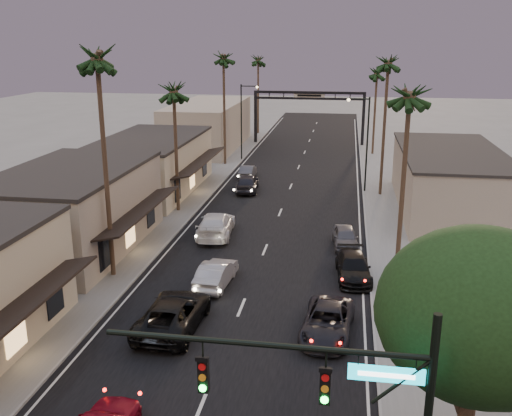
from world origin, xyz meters
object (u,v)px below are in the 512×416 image
(corner_tree, at_px, (481,321))
(oncoming_pickup, at_px, (173,313))
(streetlight_right, at_px, (365,137))
(palm_lb, at_px, (96,52))
(palm_ra, at_px, (410,89))
(arch, at_px, (309,104))
(traffic_signal, at_px, (351,404))
(oncoming_silver, at_px, (216,273))
(palm_ld, at_px, (223,55))
(palm_lc, at_px, (173,86))
(streetlight_left, at_px, (244,116))
(palm_rb, at_px, (389,59))
(curbside_black, at_px, (353,267))
(palm_far, at_px, (258,57))
(palm_rc, at_px, (377,70))
(curbside_near, at_px, (327,322))

(corner_tree, distance_m, oncoming_pickup, 16.05)
(streetlight_right, distance_m, oncoming_pickup, 30.79)
(palm_lb, xyz_separation_m, palm_ra, (17.20, 2.00, -1.94))
(corner_tree, relative_size, arch, 0.58)
(traffic_signal, xyz_separation_m, palm_ra, (2.91, 20.00, 6.36))
(traffic_signal, relative_size, corner_tree, 0.97)
(oncoming_silver, bearing_deg, palm_lb, 1.33)
(oncoming_pickup, relative_size, oncoming_silver, 1.32)
(palm_ld, bearing_deg, traffic_signal, -74.35)
(traffic_signal, xyz_separation_m, palm_lc, (-14.29, 32.00, 5.39))
(streetlight_left, distance_m, palm_ld, 7.88)
(streetlight_right, xyz_separation_m, palm_ra, (1.68, -21.00, 6.11))
(streetlight_right, relative_size, palm_lc, 0.74)
(corner_tree, xyz_separation_m, palm_lc, (-18.08, 28.55, 4.49))
(streetlight_left, xyz_separation_m, palm_rb, (15.52, -14.00, 7.09))
(arch, xyz_separation_m, curbside_black, (6.03, -46.00, -4.83))
(streetlight_left, relative_size, palm_far, 0.68)
(streetlight_left, height_order, palm_far, palm_far)
(corner_tree, xyz_separation_m, oncoming_silver, (-11.49, 14.24, -5.24))
(palm_lc, bearing_deg, traffic_signal, -65.94)
(oncoming_silver, bearing_deg, corner_tree, 132.91)
(corner_tree, bearing_deg, curbside_black, 101.77)
(streetlight_left, distance_m, palm_far, 20.96)
(palm_rc, bearing_deg, streetlight_left, -158.86)
(palm_rc, bearing_deg, traffic_signal, -92.78)
(palm_lb, distance_m, curbside_black, 19.46)
(arch, height_order, oncoming_silver, arch)
(streetlight_left, bearing_deg, palm_rc, 21.14)
(arch, height_order, palm_lc, palm_lc)
(traffic_signal, height_order, oncoming_pickup, traffic_signal)
(palm_lb, xyz_separation_m, palm_far, (0.30, 56.00, -1.94))
(palm_ld, bearing_deg, palm_rb, -32.60)
(palm_lb, distance_m, palm_rc, 45.48)
(traffic_signal, xyz_separation_m, curbside_near, (-0.95, 12.73, -4.37))
(traffic_signal, distance_m, palm_rc, 60.31)
(palm_rb, xyz_separation_m, oncoming_silver, (-10.62, -22.31, -11.67))
(palm_rc, relative_size, oncoming_silver, 2.71)
(palm_rc, bearing_deg, palm_far, 140.36)
(corner_tree, relative_size, curbside_black, 1.80)
(palm_ra, bearing_deg, traffic_signal, -98.28)
(streetlight_left, xyz_separation_m, palm_lb, (-1.68, -36.00, 8.06))
(palm_lc, relative_size, palm_ra, 0.92)
(streetlight_left, bearing_deg, corner_tree, -72.03)
(palm_lc, distance_m, palm_rc, 32.86)
(traffic_signal, height_order, palm_rb, palm_rb)
(traffic_signal, distance_m, palm_ld, 53.47)
(streetlight_right, relative_size, palm_lb, 0.59)
(traffic_signal, bearing_deg, palm_rb, 85.84)
(palm_lc, bearing_deg, corner_tree, -57.66)
(palm_rb, bearing_deg, palm_rc, 90.00)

